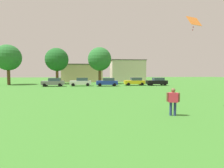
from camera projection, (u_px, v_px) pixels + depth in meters
name	position (u px, v px, depth m)	size (l,w,h in m)	color
ground_plane	(78.00, 91.00, 28.38)	(160.00, 160.00, 0.00)	#387528
adult_bystander	(173.00, 99.00, 11.88)	(0.81, 0.48, 1.77)	navy
kite	(194.00, 22.00, 14.59)	(1.33, 0.93, 1.13)	orange
parked_car_gray_0	(53.00, 82.00, 36.84)	(4.30, 2.02, 1.68)	slate
parked_car_white_1	(81.00, 82.00, 37.95)	(4.30, 2.02, 1.68)	white
parked_car_blue_2	(107.00, 82.00, 37.57)	(4.30, 2.02, 1.68)	#1E38AD
parked_car_yellow_3	(135.00, 81.00, 39.59)	(4.30, 2.02, 1.68)	yellow
parked_car_black_4	(157.00, 81.00, 39.54)	(4.30, 2.02, 1.68)	black
tree_far_left	(8.00, 58.00, 41.58)	(5.80, 5.80, 9.03)	brown
tree_center	(57.00, 60.00, 44.62)	(5.57, 5.57, 8.69)	brown
tree_far_right	(100.00, 59.00, 44.87)	(5.70, 5.70, 8.88)	brown
house_left	(127.00, 71.00, 57.77)	(10.62, 6.67, 6.65)	beige
house_right	(83.00, 73.00, 56.12)	(12.08, 8.77, 5.24)	beige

